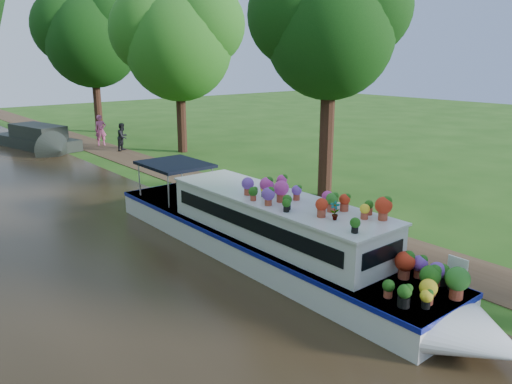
% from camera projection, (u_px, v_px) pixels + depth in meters
% --- Properties ---
extents(ground, '(100.00, 100.00, 0.00)m').
position_uv_depth(ground, '(312.00, 237.00, 15.58)').
color(ground, '#224E13').
rests_on(ground, ground).
extents(canal_water, '(10.00, 100.00, 0.02)m').
position_uv_depth(canal_water, '(135.00, 293.00, 11.89)').
color(canal_water, black).
rests_on(canal_water, ground).
extents(towpath, '(2.20, 100.00, 0.03)m').
position_uv_depth(towpath, '(337.00, 229.00, 16.31)').
color(towpath, '#44311F').
rests_on(towpath, ground).
extents(plant_boat, '(2.29, 13.52, 2.30)m').
position_uv_depth(plant_boat, '(275.00, 234.00, 13.37)').
color(plant_boat, silver).
rests_on(plant_boat, canal_water).
extents(tree_near_overhang, '(5.52, 5.28, 8.99)m').
position_uv_depth(tree_near_overhang, '(329.00, 24.00, 18.44)').
color(tree_near_overhang, black).
rests_on(tree_near_overhang, ground).
extents(tree_near_mid, '(6.90, 6.60, 9.40)m').
position_uv_depth(tree_near_mid, '(177.00, 38.00, 27.86)').
color(tree_near_mid, black).
rests_on(tree_near_mid, ground).
extents(tree_near_far, '(7.59, 7.26, 10.30)m').
position_uv_depth(tree_near_far, '(91.00, 33.00, 35.58)').
color(tree_near_far, black).
rests_on(tree_near_far, ground).
extents(second_boat, '(3.50, 7.85, 1.45)m').
position_uv_depth(second_boat, '(38.00, 139.00, 30.29)').
color(second_boat, black).
rests_on(second_boat, canal_water).
extents(pedestrian_pink, '(0.79, 0.62, 1.90)m').
position_uv_depth(pedestrian_pink, '(101.00, 130.00, 31.25)').
color(pedestrian_pink, '#C3508B').
rests_on(pedestrian_pink, towpath).
extents(pedestrian_dark, '(1.01, 0.96, 1.64)m').
position_uv_depth(pedestrian_dark, '(123.00, 137.00, 29.50)').
color(pedestrian_dark, black).
rests_on(pedestrian_dark, towpath).
extents(verge_plant, '(0.42, 0.37, 0.42)m').
position_uv_depth(verge_plant, '(228.00, 205.00, 18.20)').
color(verge_plant, '#1F6929').
rests_on(verge_plant, ground).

